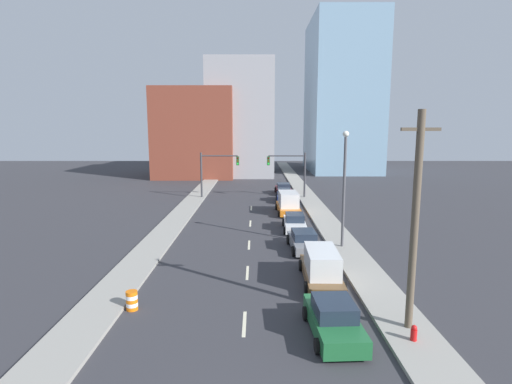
{
  "coord_description": "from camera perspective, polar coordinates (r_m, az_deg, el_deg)",
  "views": [
    {
      "loc": [
        0.53,
        -8.49,
        8.75
      ],
      "look_at": [
        0.66,
        32.53,
        2.2
      ],
      "focal_mm": 28.0,
      "sensor_mm": 36.0,
      "label": 1
    }
  ],
  "objects": [
    {
      "name": "traffic_signal_left",
      "position": [
        50.32,
        -6.36,
        3.37
      ],
      "size": [
        4.87,
        0.35,
        5.77
      ],
      "color": "#38383D",
      "rests_on": "ground"
    },
    {
      "name": "building_brick_left",
      "position": [
        75.78,
        -8.6,
        8.3
      ],
      "size": [
        14.0,
        16.0,
        15.73
      ],
      "color": "brown",
      "rests_on": "ground"
    },
    {
      "name": "box_truck_orange",
      "position": [
        41.58,
        4.45,
        -1.63
      ],
      "size": [
        2.5,
        5.67,
        2.25
      ],
      "rotation": [
        0.0,
        0.0,
        0.02
      ],
      "color": "orange",
      "rests_on": "ground"
    },
    {
      "name": "lane_stripe_at_15m",
      "position": [
        24.96,
        -1.41,
        -11.44
      ],
      "size": [
        0.16,
        2.4,
        0.01
      ],
      "primitive_type": "cube",
      "color": "beige",
      "rests_on": "ground"
    },
    {
      "name": "sedan_white",
      "position": [
        34.91,
        5.37,
        -4.37
      ],
      "size": [
        2.14,
        4.74,
        1.44
      ],
      "rotation": [
        0.0,
        0.0,
        -0.03
      ],
      "color": "silver",
      "rests_on": "ground"
    },
    {
      "name": "street_lamp",
      "position": [
        29.33,
        12.31,
        1.44
      ],
      "size": [
        0.44,
        0.44,
        8.59
      ],
      "color": "#4C4C51",
      "rests_on": "ground"
    },
    {
      "name": "lane_stripe_at_8m",
      "position": [
        19.04,
        -1.85,
        -18.27
      ],
      "size": [
        0.16,
        2.4,
        0.01
      ],
      "primitive_type": "cube",
      "color": "beige",
      "rests_on": "ground"
    },
    {
      "name": "sidewalk_left",
      "position": [
        56.64,
        -7.95,
        0.19
      ],
      "size": [
        2.42,
        93.92,
        0.18
      ],
      "color": "gray",
      "rests_on": "ground"
    },
    {
      "name": "lane_stripe_at_35m",
      "position": [
        44.28,
        -0.87,
        -2.32
      ],
      "size": [
        0.16,
        2.4,
        0.01
      ],
      "primitive_type": "cube",
      "color": "beige",
      "rests_on": "ground"
    },
    {
      "name": "sedan_green",
      "position": [
        18.17,
        10.86,
        -17.41
      ],
      "size": [
        2.3,
        4.62,
        1.54
      ],
      "rotation": [
        0.0,
        0.0,
        0.05
      ],
      "color": "#1E6033",
      "rests_on": "ground"
    },
    {
      "name": "sidewalk_right",
      "position": [
        56.51,
        6.52,
        0.2
      ],
      "size": [
        2.42,
        93.92,
        0.18
      ],
      "color": "gray",
      "rests_on": "ground"
    },
    {
      "name": "sedan_navy",
      "position": [
        48.43,
        3.86,
        -0.52
      ],
      "size": [
        2.19,
        4.36,
        1.55
      ],
      "rotation": [
        0.0,
        0.0,
        -0.05
      ],
      "color": "#141E47",
      "rests_on": "ground"
    },
    {
      "name": "traffic_barrel",
      "position": [
        20.99,
        -17.48,
        -14.59
      ],
      "size": [
        0.56,
        0.56,
        0.95
      ],
      "color": "orange",
      "rests_on": "ground"
    },
    {
      "name": "building_glass_right",
      "position": [
        85.03,
        11.98,
        13.18
      ],
      "size": [
        13.0,
        20.0,
        30.26
      ],
      "color": "#7A9EB7",
      "rests_on": "ground"
    },
    {
      "name": "utility_pole_right_near",
      "position": [
        18.02,
        21.57,
        -3.97
      ],
      "size": [
        1.6,
        0.32,
        9.52
      ],
      "color": "brown",
      "rests_on": "ground"
    },
    {
      "name": "building_office_center",
      "position": [
        79.04,
        -2.27,
        10.3
      ],
      "size": [
        12.0,
        20.0,
        20.91
      ],
      "color": "#99999E",
      "rests_on": "ground"
    },
    {
      "name": "lane_stripe_at_21m",
      "position": [
        30.56,
        -1.18,
        -7.56
      ],
      "size": [
        0.16,
        2.4,
        0.01
      ],
      "primitive_type": "cube",
      "color": "beige",
      "rests_on": "ground"
    },
    {
      "name": "sedan_gray",
      "position": [
        29.48,
        6.66,
        -6.95
      ],
      "size": [
        2.27,
        4.84,
        1.39
      ],
      "rotation": [
        0.0,
        0.0,
        0.05
      ],
      "color": "slate",
      "rests_on": "ground"
    },
    {
      "name": "lane_stripe_at_28m",
      "position": [
        37.24,
        -1.0,
        -4.51
      ],
      "size": [
        0.16,
        2.4,
        0.01
      ],
      "primitive_type": "cube",
      "color": "beige",
      "rests_on": "ground"
    },
    {
      "name": "box_truck_brown",
      "position": [
        23.45,
        9.15,
        -10.49
      ],
      "size": [
        2.33,
        5.75,
        1.98
      ],
      "rotation": [
        0.0,
        0.0,
        -0.03
      ],
      "color": "brown",
      "rests_on": "ground"
    },
    {
      "name": "traffic_signal_right",
      "position": [
        50.25,
        5.15,
        3.38
      ],
      "size": [
        4.87,
        0.35,
        5.77
      ],
      "color": "#38383D",
      "rests_on": "ground"
    },
    {
      "name": "fire_hydrant",
      "position": [
        18.46,
        21.43,
        -18.44
      ],
      "size": [
        0.26,
        0.26,
        0.84
      ],
      "color": "red",
      "rests_on": "ground"
    },
    {
      "name": "sedan_maroon",
      "position": [
        53.99,
        3.75,
        0.44
      ],
      "size": [
        2.26,
        4.47,
        1.43
      ],
      "rotation": [
        0.0,
        0.0,
        0.04
      ],
      "color": "maroon",
      "rests_on": "ground"
    }
  ]
}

